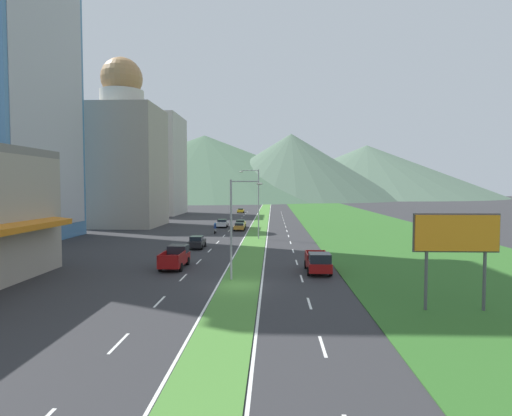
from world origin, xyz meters
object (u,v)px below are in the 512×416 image
at_px(car_3, 241,224).
at_px(car_4, 197,242).
at_px(pickup_truck_0, 175,257).
at_px(motorcycle_rider, 215,229).
at_px(street_lamp_near, 235,222).
at_px(billboard_roadside, 456,238).
at_px(car_1, 241,210).
at_px(street_lamp_mid, 257,200).
at_px(car_2, 239,226).
at_px(pickup_truck_1, 318,262).
at_px(car_0, 222,223).

distance_m(car_3, car_4, 26.99).
xyz_separation_m(car_3, pickup_truck_0, (-3.33, -39.34, 0.24)).
relative_size(pickup_truck_0, motorcycle_rider, 2.70).
bearing_deg(street_lamp_near, motorcycle_rider, 100.48).
bearing_deg(billboard_roadside, pickup_truck_0, 147.01).
xyz_separation_m(car_1, car_3, (3.30, -43.93, 0.04)).
relative_size(car_3, car_4, 1.07).
bearing_deg(street_lamp_mid, car_4, -126.77).
bearing_deg(street_lamp_near, car_1, 94.04).
distance_m(car_2, pickup_truck_1, 37.90).
distance_m(car_0, car_1, 43.27).
bearing_deg(street_lamp_mid, motorcycle_rider, 135.42).
xyz_separation_m(street_lamp_near, car_1, (-6.26, 88.63, -4.17)).
bearing_deg(pickup_truck_1, car_1, -170.98).
relative_size(car_2, pickup_truck_0, 0.76).
distance_m(billboard_roadside, motorcycle_rider, 47.97).
xyz_separation_m(car_1, motorcycle_rider, (-0.15, -53.97, 0.04)).
relative_size(car_2, motorcycle_rider, 2.04).
bearing_deg(motorcycle_rider, car_3, -19.02).
bearing_deg(street_lamp_near, car_4, 109.80).
distance_m(street_lamp_mid, car_0, 19.85).
distance_m(street_lamp_near, street_lamp_mid, 27.63).
relative_size(car_3, motorcycle_rider, 2.16).
bearing_deg(billboard_roadside, car_4, 128.90).
height_order(car_0, motorcycle_rider, motorcycle_rider).
xyz_separation_m(car_1, car_2, (3.50, -48.83, 0.01)).
distance_m(car_0, motorcycle_rider, 10.69).
distance_m(street_lamp_mid, pickup_truck_1, 25.68).
xyz_separation_m(car_1, car_4, (-0.20, -70.69, 0.08)).
xyz_separation_m(street_lamp_near, car_0, (-6.50, 45.36, -4.09)).
height_order(car_0, pickup_truck_1, pickup_truck_1).
relative_size(car_4, pickup_truck_0, 0.75).
bearing_deg(car_2, car_1, 4.10).
height_order(pickup_truck_0, pickup_truck_1, same).
xyz_separation_m(street_lamp_near, car_3, (-2.96, 44.70, -4.14)).
distance_m(street_lamp_near, car_0, 46.01).
height_order(car_3, car_4, car_4).
bearing_deg(pickup_truck_0, car_3, -4.84).
height_order(car_2, car_4, car_4).
xyz_separation_m(car_3, motorcycle_rider, (-3.46, -10.03, 0.00)).
height_order(car_0, car_1, car_0).
xyz_separation_m(billboard_roadside, car_2, (-17.43, 48.04, -3.96)).
xyz_separation_m(street_lamp_mid, car_0, (-7.26, 17.76, -5.09)).
height_order(street_lamp_mid, pickup_truck_1, street_lamp_mid).
height_order(street_lamp_near, car_2, street_lamp_near).
distance_m(street_lamp_mid, car_4, 13.09).
xyz_separation_m(car_0, car_4, (0.04, -27.41, -0.01)).
bearing_deg(pickup_truck_1, pickup_truck_0, -98.82).
bearing_deg(car_2, pickup_truck_1, -164.62).
relative_size(car_0, car_1, 0.99).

